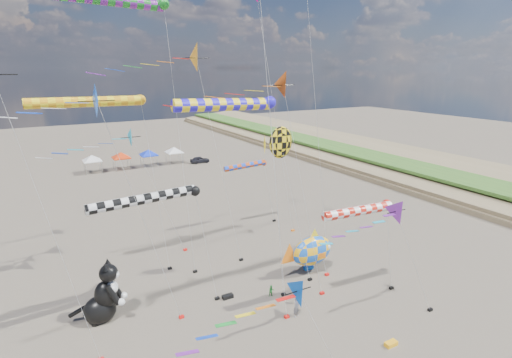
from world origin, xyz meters
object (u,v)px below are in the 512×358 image
object	(u,v)px
child_blue	(297,298)
child_green	(271,291)
fish_inflatable	(312,251)
person_adult	(297,306)
parked_car	(200,160)
cat_inflatable	(102,291)

from	to	relation	value
child_blue	child_green	bearing A→B (deg)	75.77
fish_inflatable	person_adult	xyz separation A→B (m)	(-4.91, -4.66, -1.43)
person_adult	parked_car	bearing A→B (deg)	50.10
person_adult	child_green	xyz separation A→B (m)	(-0.20, 3.24, -0.33)
cat_inflatable	child_green	bearing A→B (deg)	7.08
cat_inflatable	person_adult	xyz separation A→B (m)	(12.64, -6.75, -1.58)
cat_inflatable	child_blue	world-z (taller)	cat_inflatable
child_green	parked_car	bearing A→B (deg)	84.72
cat_inflatable	child_green	distance (m)	13.06
cat_inflatable	child_green	xyz separation A→B (m)	(12.44, -3.51, -1.91)
fish_inflatable	person_adult	world-z (taller)	fish_inflatable
person_adult	child_blue	size ratio (longest dim) A/B	1.60
person_adult	child_green	bearing A→B (deg)	67.61
child_green	child_blue	world-z (taller)	child_blue
cat_inflatable	parked_car	distance (m)	50.79
fish_inflatable	person_adult	distance (m)	6.91
person_adult	child_blue	bearing A→B (deg)	27.99
cat_inflatable	parked_car	size ratio (longest dim) A/B	1.27
person_adult	fish_inflatable	bearing A→B (deg)	17.60
person_adult	child_blue	world-z (taller)	person_adult
fish_inflatable	child_blue	world-z (taller)	fish_inflatable
parked_car	person_adult	bearing A→B (deg)	167.50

